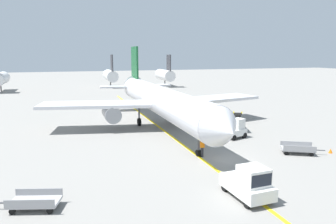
% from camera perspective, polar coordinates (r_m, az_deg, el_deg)
% --- Properties ---
extents(ground_plane, '(300.00, 300.00, 0.00)m').
position_cam_1_polar(ground_plane, '(27.66, 9.95, -8.58)').
color(ground_plane, gray).
extents(taxi_line_yellow, '(0.78, 80.00, 0.01)m').
position_cam_1_polar(taxi_line_yellow, '(31.34, 2.99, -6.15)').
color(taxi_line_yellow, yellow).
rests_on(taxi_line_yellow, ground).
extents(airliner, '(28.61, 35.22, 10.10)m').
position_cam_1_polar(airliner, '(38.80, -1.62, 2.23)').
color(airliner, silver).
rests_on(airliner, ground).
extents(pushback_tug, '(2.09, 3.70, 2.20)m').
position_cam_1_polar(pushback_tug, '(20.79, 14.34, -12.34)').
color(pushback_tug, silver).
rests_on(pushback_tug, ground).
extents(baggage_tug_near_wing, '(2.69, 1.98, 2.10)m').
position_cam_1_polar(baggage_tug_near_wing, '(34.87, 12.21, -3.10)').
color(baggage_tug_near_wing, silver).
rests_on(baggage_tug_near_wing, ground).
extents(belt_loader_forward_hold, '(3.41, 5.02, 2.59)m').
position_cam_1_polar(belt_loader_forward_hold, '(39.64, 12.18, -1.70)').
color(belt_loader_forward_hold, silver).
rests_on(belt_loader_forward_hold, ground).
extents(baggage_cart_loaded, '(3.83, 2.28, 0.94)m').
position_cam_1_polar(baggage_cart_loaded, '(20.64, -22.90, -14.64)').
color(baggage_cart_loaded, '#A5A5A8').
rests_on(baggage_cart_loaded, ground).
extents(baggage_cart_empty_trailing, '(3.70, 2.68, 0.94)m').
position_cam_1_polar(baggage_cart_empty_trailing, '(31.18, 22.34, -6.14)').
color(baggage_cart_empty_trailing, '#A5A5A8').
rests_on(baggage_cart_empty_trailing, ground).
extents(ground_crew_marshaller, '(0.36, 0.24, 1.70)m').
position_cam_1_polar(ground_crew_marshaller, '(28.08, 6.19, -6.24)').
color(ground_crew_marshaller, '#26262D').
rests_on(ground_crew_marshaller, ground).
extents(safety_cone_nose_left, '(0.36, 0.36, 0.44)m').
position_cam_1_polar(safety_cone_nose_left, '(32.71, 27.22, -6.22)').
color(safety_cone_nose_left, orange).
rests_on(safety_cone_nose_left, ground).
extents(safety_cone_nose_right, '(0.36, 0.36, 0.44)m').
position_cam_1_polar(safety_cone_nose_right, '(33.93, 23.11, -5.32)').
color(safety_cone_nose_right, orange).
rests_on(safety_cone_nose_right, ground).
extents(distant_aircraft_far_left, '(3.00, 10.10, 8.80)m').
position_cam_1_polar(distant_aircraft_far_left, '(86.27, -28.01, 5.39)').
color(distant_aircraft_far_left, silver).
rests_on(distant_aircraft_far_left, ground).
extents(distant_aircraft_mid_left, '(3.00, 10.10, 8.80)m').
position_cam_1_polar(distant_aircraft_mid_left, '(88.65, -10.33, 6.53)').
color(distant_aircraft_mid_left, silver).
rests_on(distant_aircraft_mid_left, ground).
extents(distant_aircraft_mid_right, '(3.00, 10.10, 8.80)m').
position_cam_1_polar(distant_aircraft_mid_right, '(89.66, -0.55, 6.74)').
color(distant_aircraft_mid_right, silver).
rests_on(distant_aircraft_mid_right, ground).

